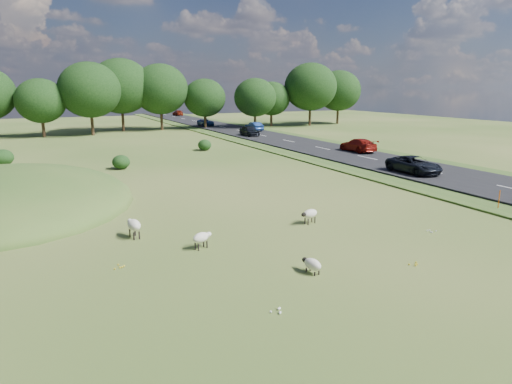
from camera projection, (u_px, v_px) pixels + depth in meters
The scene contains 16 objects.
ground at pixel (159, 169), 40.76m from camera, with size 160.00×160.00×0.00m, color #31561B.
mound at pixel (1, 203), 28.71m from camera, with size 16.00×20.00×4.00m, color #33561E.
road at pixel (296, 144), 57.88m from camera, with size 8.00×150.00×0.25m, color black.
treeline at pixel (95, 91), 70.04m from camera, with size 96.28×14.66×11.70m.
shrubs at pixel (95, 155), 44.48m from camera, with size 22.02×9.99×1.52m.
marker_post at pixel (499, 200), 26.97m from camera, with size 0.06×0.06×1.20m, color #D8590C.
sheep_0 at pixel (310, 214), 24.23m from camera, with size 1.15×0.71×0.80m.
sheep_1 at pixel (202, 237), 20.49m from camera, with size 1.10×0.78×0.76m.
sheep_2 at pixel (134, 225), 21.96m from camera, with size 0.69×1.31×0.92m.
sheep_3 at pixel (312, 264), 17.83m from camera, with size 0.58×1.06×0.59m.
car_0 at pixel (249, 131), 65.89m from camera, with size 1.71×4.24×1.44m, color black.
car_1 at pixel (178, 113), 112.27m from camera, with size 1.81×4.44×1.29m, color maroon.
car_2 at pixel (358, 145), 49.69m from camera, with size 1.99×4.89×1.42m, color maroon.
car_3 at pixel (206, 122), 82.79m from camera, with size 2.07×4.48×1.25m, color navy.
car_5 at pixel (254, 126), 73.20m from camera, with size 1.48×4.23×1.39m, color navy.
car_7 at pixel (414, 165), 37.30m from camera, with size 2.25×4.89×1.36m, color black.
Camera 1 is at (-9.38, -20.02, 7.13)m, focal length 32.00 mm.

